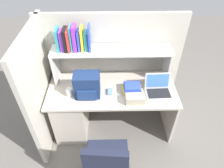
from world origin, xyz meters
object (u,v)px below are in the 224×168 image
tissue_box (135,99)px  computer_mouse (110,92)px  paper_cup (69,92)px  laptop (158,89)px  office_chair (107,168)px  backpack (87,85)px

tissue_box → computer_mouse: bearing=148.3°
paper_cup → tissue_box: (0.77, -0.12, -0.00)m
laptop → office_chair: laptop is taller
paper_cup → office_chair: size_ratio=0.11×
computer_mouse → paper_cup: paper_cup is taller
office_chair → backpack: bearing=-68.8°
laptop → paper_cup: size_ratio=2.98×
laptop → backpack: 0.86m
backpack → tissue_box: backpack is taller
office_chair → tissue_box: bearing=-113.6°
paper_cup → tissue_box: 0.78m
laptop → tissue_box: 0.34m
backpack → computer_mouse: 0.30m
paper_cup → laptop: bearing=2.6°
office_chair → laptop: bearing=-123.9°
tissue_box → laptop: bearing=28.6°
computer_mouse → paper_cup: size_ratio=0.98×
tissue_box → office_chair: bearing=-119.8°
paper_cup → office_chair: bearing=-59.2°
computer_mouse → office_chair: size_ratio=0.11×
backpack → computer_mouse: backpack is taller
tissue_box → office_chair: (-0.33, -0.62, -0.39)m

